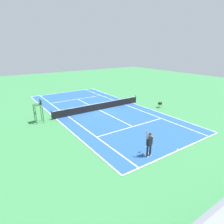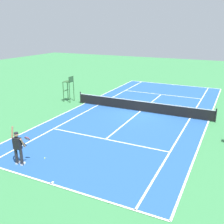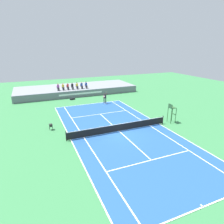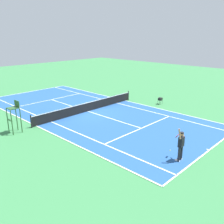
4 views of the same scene
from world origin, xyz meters
name	(u,v)px [view 1 (image 1 of 4)]	position (x,y,z in m)	size (l,w,h in m)	color
ground_plane	(99,110)	(0.00, 0.00, 0.00)	(80.00, 80.00, 0.00)	#387F47
court	(99,110)	(0.00, 0.00, 0.01)	(11.08, 23.88, 0.03)	#235193
net	(99,106)	(0.00, 0.00, 0.52)	(11.98, 0.10, 1.07)	black
tennis_player	(149,144)	(2.55, 11.16, 0.99)	(0.76, 0.67, 2.08)	#232328
tennis_ball	(145,147)	(1.84, 10.10, 0.03)	(0.07, 0.07, 0.07)	#D1E533
umpire_chair	(39,108)	(7.19, 0.00, 1.56)	(0.77, 0.77, 2.44)	#2D562D
ball_hopper	(160,103)	(-7.05, 3.49, 0.57)	(0.36, 0.36, 0.70)	black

